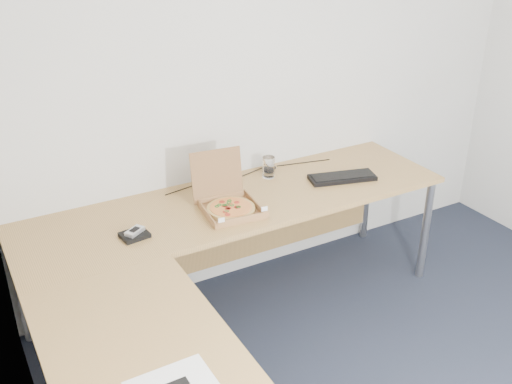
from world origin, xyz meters
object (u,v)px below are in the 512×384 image
pizza_box (229,205)px  keyboard (342,177)px  drinking_glass (268,167)px  desk (220,254)px  wallet (135,235)px

pizza_box → keyboard: size_ratio=0.85×
pizza_box → drinking_glass: (0.41, 0.28, 0.03)m
pizza_box → drinking_glass: pizza_box is taller
desk → pizza_box: pizza_box is taller
desk → keyboard: 1.07m
drinking_glass → wallet: (-0.96, -0.30, -0.05)m
keyboard → wallet: 1.33m
desk → wallet: (-0.32, 0.31, 0.04)m
drinking_glass → wallet: size_ratio=0.98×
desk → pizza_box: bearing=56.2°
pizza_box → keyboard: (0.78, 0.03, -0.02)m
desk → wallet: wallet is taller
wallet → drinking_glass: bearing=9.7°
keyboard → wallet: bearing=-162.7°
drinking_glass → wallet: drinking_glass is taller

